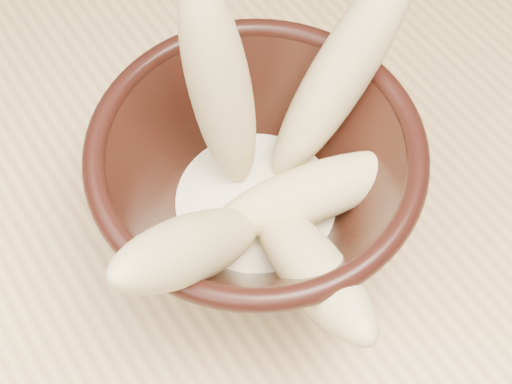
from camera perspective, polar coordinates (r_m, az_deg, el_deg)
table at (r=0.63m, az=-13.95°, el=-7.81°), size 1.20×0.80×0.75m
bowl at (r=0.49m, az=0.00°, el=0.61°), size 0.22×0.22×0.12m
milk_puddle at (r=0.51m, az=-0.00°, el=-1.09°), size 0.12×0.12×0.02m
banana_upright at (r=0.46m, az=-2.89°, el=8.27°), size 0.04×0.08×0.18m
banana_left at (r=0.42m, az=-4.95°, el=-4.39°), size 0.15×0.09×0.16m
banana_right at (r=0.49m, az=6.75°, el=9.36°), size 0.15×0.06×0.16m
banana_across at (r=0.48m, az=4.45°, el=-0.11°), size 0.15×0.07×0.05m
banana_front at (r=0.45m, az=4.39°, el=-5.99°), size 0.06×0.16×0.11m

